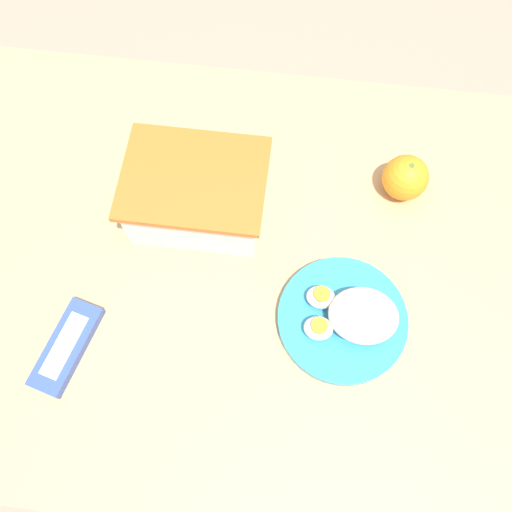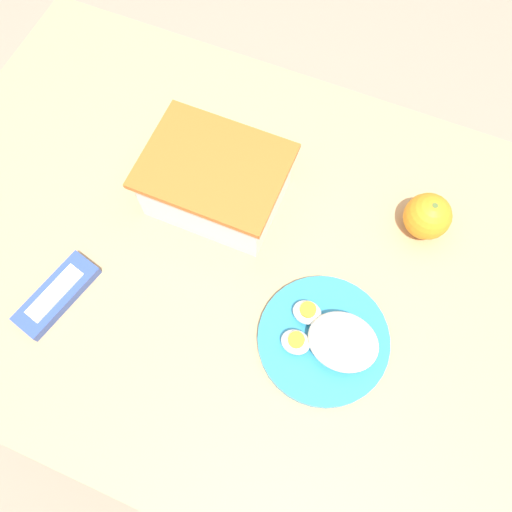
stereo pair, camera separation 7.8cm
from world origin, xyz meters
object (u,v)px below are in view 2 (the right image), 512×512
at_px(food_container, 216,184).
at_px(orange_fruit, 427,216).
at_px(rice_plate, 328,339).
at_px(candy_bar, 57,295).

xyz_separation_m(food_container, orange_fruit, (0.33, 0.08, -0.01)).
relative_size(orange_fruit, rice_plate, 0.38).
height_order(rice_plate, candy_bar, rice_plate).
distance_m(orange_fruit, rice_plate, 0.26).
bearing_deg(candy_bar, orange_fruit, 34.31).
distance_m(rice_plate, candy_bar, 0.42).
relative_size(food_container, candy_bar, 1.46).
height_order(food_container, orange_fruit, food_container).
bearing_deg(orange_fruit, food_container, -166.61).
relative_size(food_container, orange_fruit, 2.91).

